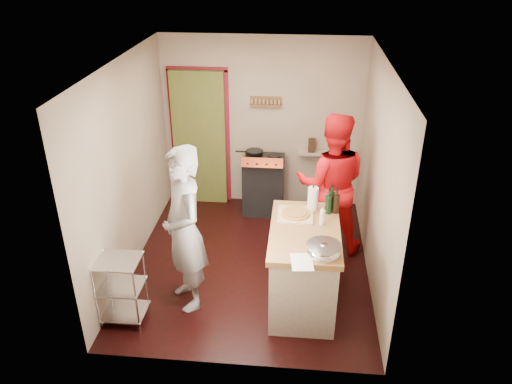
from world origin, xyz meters
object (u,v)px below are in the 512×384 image
island (304,265)px  person_red (331,184)px  stove (263,184)px  wire_shelving (121,287)px  person_stripe (184,230)px

island → person_red: person_red is taller
stove → island: bearing=-73.5°
wire_shelving → island: 2.02m
island → person_stripe: (-1.31, -0.12, 0.45)m
person_stripe → person_red: bearing=97.3°
stove → person_stripe: size_ratio=0.52×
island → wire_shelving: bearing=-165.8°
wire_shelving → person_stripe: bearing=30.4°
person_red → wire_shelving: bearing=37.3°
island → person_red: bearing=75.0°
wire_shelving → stove: bearing=63.1°
island → stove: bearing=106.5°
wire_shelving → person_stripe: 0.91m
wire_shelving → person_stripe: (0.64, 0.38, 0.53)m
stove → person_stripe: (-0.68, -2.25, 0.52)m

